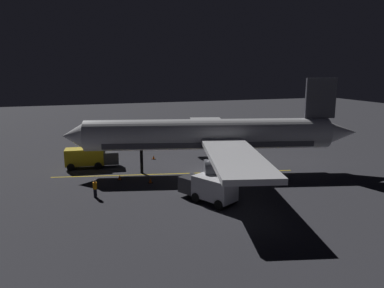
{
  "coord_description": "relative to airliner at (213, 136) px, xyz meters",
  "views": [
    {
      "loc": [
        -39.41,
        15.04,
        12.08
      ],
      "look_at": [
        0.0,
        2.0,
        3.5
      ],
      "focal_mm": 34.33,
      "sensor_mm": 36.0,
      "label": 1
    }
  ],
  "objects": [
    {
      "name": "apron_guide_stripe",
      "position": [
        0.54,
        4.57,
        -4.33
      ],
      "size": [
        6.22,
        27.47,
        0.01
      ],
      "primitive_type": "cube",
      "rotation": [
        0.0,
        0.0,
        -0.21
      ],
      "color": "gold",
      "rests_on": "ground_plane"
    },
    {
      "name": "ground_plane",
      "position": [
        0.14,
        0.57,
        -4.44
      ],
      "size": [
        180.0,
        180.0,
        0.2
      ],
      "primitive_type": "cube",
      "color": "#323239"
    },
    {
      "name": "ground_crew_worker",
      "position": [
        -4.79,
        13.92,
        -3.45
      ],
      "size": [
        0.4,
        0.4,
        1.74
      ],
      "color": "black",
      "rests_on": "ground_plane"
    },
    {
      "name": "traffic_cone_under_wing",
      "position": [
        -6.47,
        3.25,
        -4.09
      ],
      "size": [
        0.5,
        0.5,
        0.55
      ],
      "color": "#EA590F",
      "rests_on": "ground_plane"
    },
    {
      "name": "baggage_truck",
      "position": [
        6.39,
        13.79,
        -3.06
      ],
      "size": [
        2.8,
        6.54,
        2.47
      ],
      "color": "gold",
      "rests_on": "ground_plane"
    },
    {
      "name": "traffic_cone_far",
      "position": [
        0.18,
        10.99,
        -4.09
      ],
      "size": [
        0.5,
        0.5,
        0.55
      ],
      "color": "#EA590F",
      "rests_on": "ground_plane"
    },
    {
      "name": "catering_truck",
      "position": [
        -9.25,
        3.99,
        -3.09
      ],
      "size": [
        5.97,
        4.54,
        2.44
      ],
      "color": "silver",
      "rests_on": "ground_plane"
    },
    {
      "name": "traffic_cone_near_right",
      "position": [
        8.19,
        5.4,
        -4.09
      ],
      "size": [
        0.5,
        0.5,
        0.55
      ],
      "color": "#EA590F",
      "rests_on": "ground_plane"
    },
    {
      "name": "airliner",
      "position": [
        0.0,
        0.0,
        0.0
      ],
      "size": [
        34.22,
        34.38,
        10.99
      ],
      "color": "white",
      "rests_on": "ground_plane"
    },
    {
      "name": "traffic_cone_near_left",
      "position": [
        -2.0,
        8.0,
        -4.09
      ],
      "size": [
        0.5,
        0.5,
        0.55
      ],
      "color": "#EA590F",
      "rests_on": "ground_plane"
    }
  ]
}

